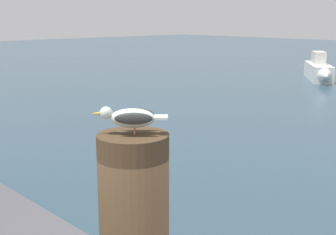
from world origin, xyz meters
The scene contains 2 objects.
seagull centered at (-0.95, -0.46, 2.71)m, with size 0.31×0.32×0.14m.
boat_white centered at (-10.76, 20.00, 0.50)m, with size 3.32×3.96×1.44m.
Camera 1 is at (0.82, -1.90, 3.21)m, focal length 49.09 mm.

